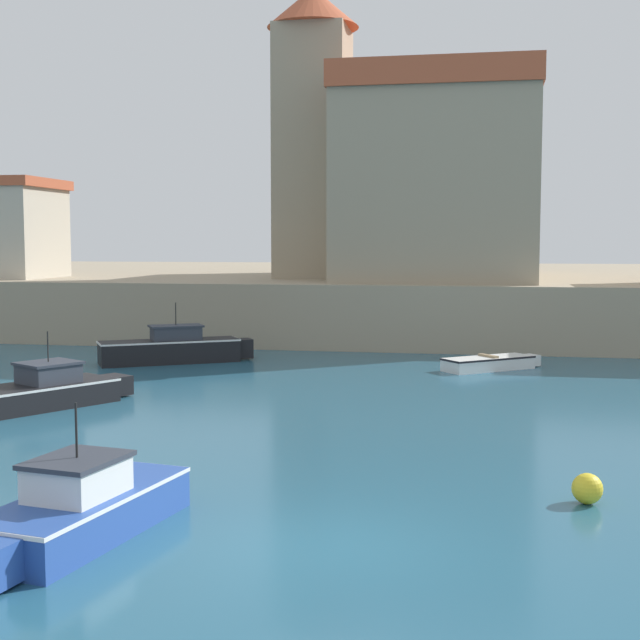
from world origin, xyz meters
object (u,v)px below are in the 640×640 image
at_px(motorboat_blue_0, 80,509).
at_px(motorboat_black_2, 48,390).
at_px(dinghy_white_1, 491,362).
at_px(motorboat_black_3, 173,348).
at_px(church, 427,177).
at_px(mooring_buoy, 587,489).

relative_size(motorboat_blue_0, motorboat_black_2, 1.00).
distance_m(dinghy_white_1, motorboat_black_2, 16.26).
xyz_separation_m(motorboat_black_2, motorboat_black_3, (0.36, 9.64, 0.10)).
xyz_separation_m(dinghy_white_1, church, (-3.39, 14.05, 7.98)).
xyz_separation_m(motorboat_blue_0, mooring_buoy, (8.36, 3.53, -0.21)).
bearing_deg(dinghy_white_1, church, 103.57).
bearing_deg(mooring_buoy, motorboat_black_3, 130.03).
bearing_deg(motorboat_black_3, motorboat_blue_0, -74.14).
bearing_deg(motorboat_black_3, mooring_buoy, -49.97).
xyz_separation_m(motorboat_black_2, mooring_buoy, (14.51, -7.20, -0.20)).
bearing_deg(church, motorboat_blue_0, -95.37).
bearing_deg(motorboat_blue_0, dinghy_white_1, 72.19).
distance_m(dinghy_white_1, church, 16.51).
relative_size(dinghy_white_1, motorboat_black_2, 0.75).
distance_m(motorboat_blue_0, church, 35.80).
bearing_deg(motorboat_black_2, mooring_buoy, -26.39).
bearing_deg(mooring_buoy, motorboat_blue_0, -157.12).
height_order(motorboat_blue_0, motorboat_black_3, motorboat_black_3).
height_order(motorboat_blue_0, motorboat_black_2, motorboat_blue_0).
distance_m(motorboat_blue_0, dinghy_white_1, 21.79).
distance_m(dinghy_white_1, motorboat_black_3, 12.46).
relative_size(motorboat_blue_0, mooring_buoy, 8.78).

